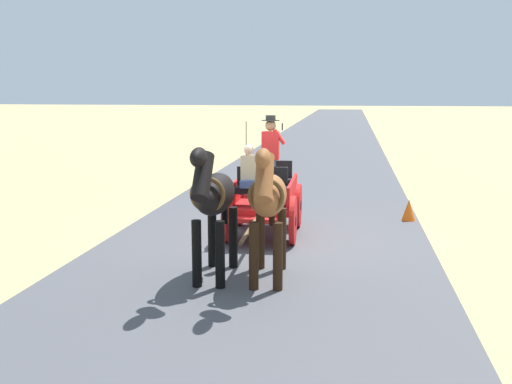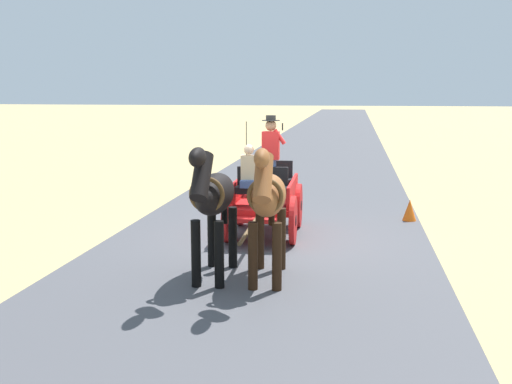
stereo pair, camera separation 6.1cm
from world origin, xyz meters
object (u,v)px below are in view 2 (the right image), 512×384
object	(u,v)px
horse_off_side	(213,198)
horse_drawn_carriage	(265,196)
traffic_cone	(410,210)
horse_near_side	(267,199)

from	to	relation	value
horse_off_side	horse_drawn_carriage	bearing A→B (deg)	-97.03
horse_drawn_carriage	traffic_cone	world-z (taller)	horse_drawn_carriage
horse_drawn_carriage	traffic_cone	distance (m)	3.68
horse_near_side	horse_off_side	world-z (taller)	same
horse_drawn_carriage	horse_off_side	bearing A→B (deg)	82.97
horse_near_side	horse_drawn_carriage	bearing A→B (deg)	-80.84
horse_drawn_carriage	horse_off_side	distance (m)	3.10
horse_off_side	horse_near_side	bearing A→B (deg)	-178.90
horse_drawn_carriage	traffic_cone	xyz separation A→B (m)	(-3.11, -1.89, -0.57)
horse_drawn_carriage	horse_near_side	size ratio (longest dim) A/B	2.04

